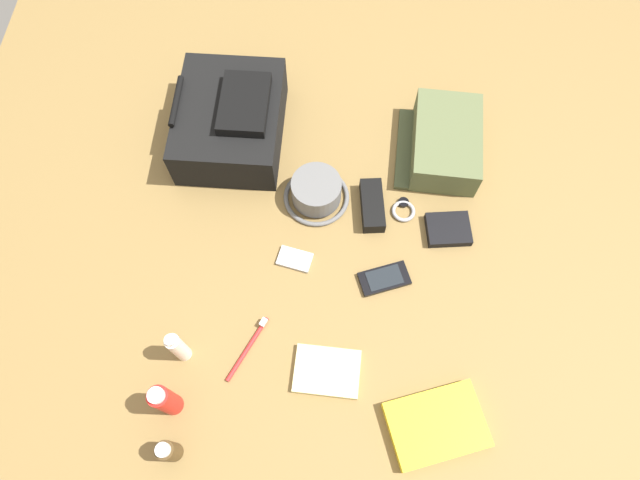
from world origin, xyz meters
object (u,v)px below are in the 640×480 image
at_px(sunglasses_case, 372,206).
at_px(bucket_hat, 316,192).
at_px(media_player, 295,259).
at_px(wallet, 448,229).
at_px(toothpaste_tube, 178,347).
at_px(paperback_novel, 436,425).
at_px(toiletry_pouch, 444,142).
at_px(cell_phone, 384,279).
at_px(cologne_bottle, 169,451).
at_px(toothbrush, 250,345).
at_px(backpack, 231,120).
at_px(notepad, 327,371).
at_px(wristwatch, 403,210).
at_px(sunscreen_spray, 165,400).

bearing_deg(sunglasses_case, bucket_hat, 74.49).
bearing_deg(media_player, wallet, -75.06).
xyz_separation_m(toothpaste_tube, paperback_novel, (-0.12, -0.58, -0.06)).
height_order(toiletry_pouch, cell_phone, toiletry_pouch).
bearing_deg(cologne_bottle, paperback_novel, -80.97).
bearing_deg(cell_phone, toothbrush, 120.54).
bearing_deg(media_player, backpack, 28.61).
xyz_separation_m(bucket_hat, notepad, (-0.45, -0.05, -0.03)).
bearing_deg(toothbrush, wristwatch, -43.62).
bearing_deg(backpack, wallet, -114.04).
height_order(bucket_hat, paperback_novel, bucket_hat).
height_order(paperback_novel, wristwatch, paperback_novel).
xyz_separation_m(bucket_hat, wristwatch, (-0.02, -0.23, -0.03)).
bearing_deg(sunscreen_spray, sunglasses_case, -39.72).
xyz_separation_m(sunscreen_spray, wallet, (0.47, -0.63, -0.06)).
distance_m(cologne_bottle, notepad, 0.38).
xyz_separation_m(paperback_novel, wallet, (0.48, -0.04, -0.00)).
height_order(toothpaste_tube, wristwatch, toothpaste_tube).
bearing_deg(paperback_novel, notepad, 67.32).
relative_size(toiletry_pouch, notepad, 1.85).
xyz_separation_m(cologne_bottle, paperback_novel, (0.09, -0.57, -0.04)).
relative_size(wristwatch, toothbrush, 0.45).
height_order(toiletry_pouch, sunscreen_spray, sunscreen_spray).
bearing_deg(backpack, notepad, -155.24).
height_order(bucket_hat, sunscreen_spray, sunscreen_spray).
bearing_deg(notepad, wallet, -34.63).
relative_size(cologne_bottle, cell_phone, 0.78).
bearing_deg(toothbrush, toothpaste_tube, 100.86).
relative_size(sunscreen_spray, toothbrush, 0.99).
xyz_separation_m(paperback_novel, notepad, (0.10, 0.25, -0.01)).
distance_m(wallet, notepad, 0.48).
xyz_separation_m(wristwatch, toothbrush, (-0.38, 0.36, 0.00)).
distance_m(backpack, cell_phone, 0.59).
xyz_separation_m(paperback_novel, cell_phone, (0.34, 0.12, -0.01)).
bearing_deg(bucket_hat, toothbrush, 161.98).
distance_m(toiletry_pouch, bucket_hat, 0.37).
bearing_deg(notepad, wristwatch, -19.41).
relative_size(cell_phone, notepad, 0.91).
bearing_deg(sunscreen_spray, toothbrush, -47.32).
relative_size(bucket_hat, media_player, 1.86).
height_order(cologne_bottle, sunglasses_case, cologne_bottle).
height_order(toiletry_pouch, paperback_novel, toiletry_pouch).
xyz_separation_m(backpack, notepad, (-0.64, -0.29, -0.06)).
bearing_deg(wristwatch, sunglasses_case, 89.67).
bearing_deg(notepad, sunscreen_spray, 108.41).
height_order(paperback_novel, notepad, paperback_novel).
height_order(bucket_hat, media_player, bucket_hat).
relative_size(toothbrush, notepad, 1.05).
xyz_separation_m(toiletry_pouch, wallet, (-0.24, -0.01, -0.03)).
distance_m(cell_phone, wallet, 0.21).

